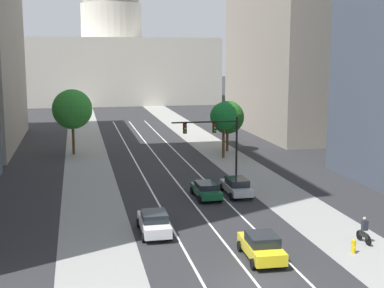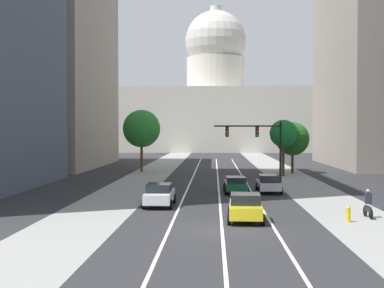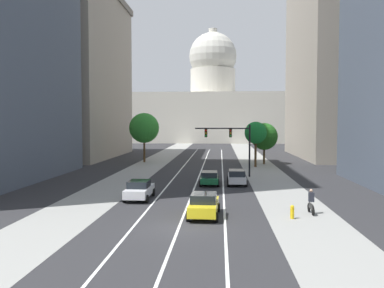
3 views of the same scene
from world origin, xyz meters
TOP-DOWN VIEW (x-y plane):
  - ground_plane at (0.00, 40.00)m, footprint 400.00×400.00m
  - sidewalk_left at (-7.99, 35.00)m, footprint 4.91×130.00m
  - sidewalk_right at (7.99, 35.00)m, footprint 4.91×130.00m
  - lane_stripe_left at (-2.77, 25.00)m, footprint 0.16×90.00m
  - lane_stripe_center at (0.00, 25.00)m, footprint 0.16×90.00m
  - lane_stripe_right at (2.77, 25.00)m, footprint 0.16×90.00m
  - office_tower_far_left at (-27.50, 49.09)m, footprint 22.63×29.69m
  - office_tower_far_right at (26.92, 51.95)m, footprint 21.42×30.02m
  - capitol_building at (0.00, 110.32)m, footprint 47.87×28.18m
  - car_green at (1.38, 17.25)m, footprint 2.00×4.43m
  - car_white at (-4.15, 9.04)m, footprint 2.01×4.55m
  - car_silver at (4.15, 17.68)m, footprint 1.98×4.72m
  - car_yellow at (1.38, 3.18)m, footprint 2.17×4.40m
  - traffic_signal_mast at (3.81, 23.44)m, footprint 6.38×0.39m
  - fire_hydrant at (7.18, 2.96)m, footprint 0.26×0.35m
  - cyclist at (8.72, 4.49)m, footprint 0.37×1.70m
  - street_tree_far_right at (9.07, 38.28)m, footprint 4.05×4.05m
  - street_tree_near_left at (-9.47, 39.77)m, footprint 4.70×4.70m
  - street_tree_near_right at (7.43, 34.05)m, footprint 3.11×3.11m

SIDE VIEW (x-z plane):
  - ground_plane at x=0.00m, z-range 0.00..0.00m
  - sidewalk_left at x=-7.99m, z-range 0.00..0.01m
  - sidewalk_right at x=7.99m, z-range 0.00..0.01m
  - lane_stripe_left at x=-2.77m, z-range 0.01..0.02m
  - lane_stripe_center at x=0.00m, z-range 0.01..0.02m
  - lane_stripe_right at x=2.77m, z-range 0.01..0.02m
  - fire_hydrant at x=7.18m, z-range 0.01..0.92m
  - car_green at x=1.38m, z-range 0.05..1.40m
  - car_silver at x=4.15m, z-range 0.03..1.52m
  - car_white at x=-4.15m, z-range 0.02..1.58m
  - car_yellow at x=1.38m, z-range 0.01..1.60m
  - cyclist at x=8.72m, z-range -0.01..1.71m
  - street_tree_far_right at x=9.07m, z-range 1.06..7.26m
  - traffic_signal_mast at x=3.81m, z-range 1.32..7.34m
  - street_tree_near_right at x=7.43m, z-range 1.61..8.01m
  - street_tree_near_left at x=-9.47m, z-range 1.52..9.28m
  - capitol_building at x=0.00m, z-range -7.02..29.44m
  - office_tower_far_left at x=-27.50m, z-range 0.03..30.04m
  - office_tower_far_right at x=26.92m, z-range 0.04..37.37m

